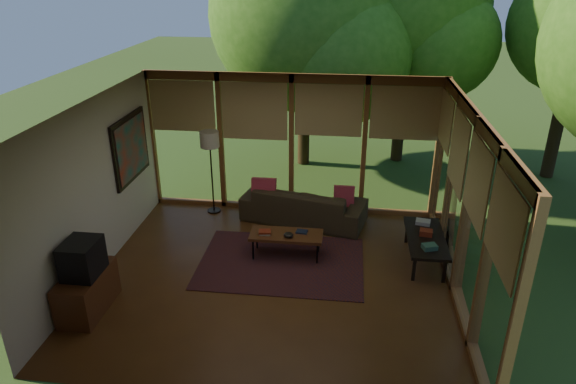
# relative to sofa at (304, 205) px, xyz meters

# --- Properties ---
(floor) EXTENTS (5.50, 5.50, 0.00)m
(floor) POSITION_rel_sofa_xyz_m (-0.29, -2.00, -0.34)
(floor) COLOR brown
(floor) RESTS_ON ground
(ceiling) EXTENTS (5.50, 5.50, 0.00)m
(ceiling) POSITION_rel_sofa_xyz_m (-0.29, -2.00, 2.36)
(ceiling) COLOR silver
(ceiling) RESTS_ON ground
(wall_left) EXTENTS (0.04, 5.00, 2.70)m
(wall_left) POSITION_rel_sofa_xyz_m (-3.04, -2.00, 1.01)
(wall_left) COLOR silver
(wall_left) RESTS_ON ground
(wall_front) EXTENTS (5.50, 0.04, 2.70)m
(wall_front) POSITION_rel_sofa_xyz_m (-0.29, -4.50, 1.01)
(wall_front) COLOR silver
(wall_front) RESTS_ON ground
(window_wall_back) EXTENTS (5.50, 0.12, 2.70)m
(window_wall_back) POSITION_rel_sofa_xyz_m (-0.29, 0.50, 1.01)
(window_wall_back) COLOR brown
(window_wall_back) RESTS_ON ground
(window_wall_right) EXTENTS (0.12, 5.00, 2.70)m
(window_wall_right) POSITION_rel_sofa_xyz_m (2.46, -2.00, 1.01)
(window_wall_right) COLOR brown
(window_wall_right) RESTS_ON ground
(tree_nw) EXTENTS (4.27, 4.27, 5.60)m
(tree_nw) POSITION_rel_sofa_xyz_m (-0.29, 3.18, 3.12)
(tree_nw) COLOR #342512
(tree_nw) RESTS_ON ground
(tree_ne) EXTENTS (3.53, 3.53, 5.47)m
(tree_ne) POSITION_rel_sofa_xyz_m (2.01, 3.71, 3.35)
(tree_ne) COLOR #342512
(tree_ne) RESTS_ON ground
(rug) EXTENTS (2.67, 1.89, 0.01)m
(rug) POSITION_rel_sofa_xyz_m (-0.22, -1.56, -0.33)
(rug) COLOR maroon
(rug) RESTS_ON floor
(sofa) EXTENTS (2.44, 1.39, 0.67)m
(sofa) POSITION_rel_sofa_xyz_m (0.00, 0.00, 0.00)
(sofa) COLOR #3C311E
(sofa) RESTS_ON floor
(pillow_left) EXTENTS (0.46, 0.24, 0.48)m
(pillow_left) POSITION_rel_sofa_xyz_m (-0.75, -0.05, 0.27)
(pillow_left) COLOR maroon
(pillow_left) RESTS_ON sofa
(pillow_right) EXTENTS (0.38, 0.20, 0.40)m
(pillow_right) POSITION_rel_sofa_xyz_m (0.75, -0.05, 0.23)
(pillow_right) COLOR maroon
(pillow_right) RESTS_ON sofa
(ct_book_lower) EXTENTS (0.20, 0.15, 0.03)m
(ct_book_lower) POSITION_rel_sofa_xyz_m (-0.52, -1.39, 0.10)
(ct_book_lower) COLOR #ADA49D
(ct_book_lower) RESTS_ON coffee_table
(ct_book_upper) EXTENTS (0.21, 0.17, 0.03)m
(ct_book_upper) POSITION_rel_sofa_xyz_m (-0.52, -1.39, 0.14)
(ct_book_upper) COLOR maroon
(ct_book_upper) RESTS_ON coffee_table
(ct_book_side) EXTENTS (0.20, 0.16, 0.03)m
(ct_book_side) POSITION_rel_sofa_xyz_m (0.08, -1.26, 0.10)
(ct_book_side) COLOR black
(ct_book_side) RESTS_ON coffee_table
(ct_bowl) EXTENTS (0.16, 0.16, 0.07)m
(ct_bowl) POSITION_rel_sofa_xyz_m (-0.12, -1.44, 0.13)
(ct_bowl) COLOR black
(ct_bowl) RESTS_ON coffee_table
(media_cabinet) EXTENTS (0.50, 1.00, 0.60)m
(media_cabinet) POSITION_rel_sofa_xyz_m (-2.76, -3.12, -0.04)
(media_cabinet) COLOR #5E3019
(media_cabinet) RESTS_ON floor
(television) EXTENTS (0.45, 0.55, 0.50)m
(television) POSITION_rel_sofa_xyz_m (-2.74, -3.12, 0.51)
(television) COLOR black
(television) RESTS_ON media_cabinet
(console_book_a) EXTENTS (0.25, 0.22, 0.08)m
(console_book_a) POSITION_rel_sofa_xyz_m (2.11, -1.61, 0.16)
(console_book_a) COLOR #365F4C
(console_book_a) RESTS_ON side_console
(console_book_b) EXTENTS (0.23, 0.18, 0.09)m
(console_book_b) POSITION_rel_sofa_xyz_m (2.11, -1.16, 0.17)
(console_book_b) COLOR maroon
(console_book_b) RESTS_ON side_console
(console_book_c) EXTENTS (0.27, 0.22, 0.07)m
(console_book_c) POSITION_rel_sofa_xyz_m (2.11, -0.76, 0.15)
(console_book_c) COLOR #ADA49D
(console_book_c) RESTS_ON side_console
(floor_lamp) EXTENTS (0.36, 0.36, 1.65)m
(floor_lamp) POSITION_rel_sofa_xyz_m (-1.80, 0.19, 1.07)
(floor_lamp) COLOR black
(floor_lamp) RESTS_ON floor
(coffee_table) EXTENTS (1.20, 0.50, 0.43)m
(coffee_table) POSITION_rel_sofa_xyz_m (-0.17, -1.34, 0.06)
(coffee_table) COLOR #5E3019
(coffee_table) RESTS_ON floor
(side_console) EXTENTS (0.60, 1.40, 0.46)m
(side_console) POSITION_rel_sofa_xyz_m (2.11, -1.21, 0.07)
(side_console) COLOR black
(side_console) RESTS_ON floor
(wall_painting) EXTENTS (0.06, 1.35, 1.15)m
(wall_painting) POSITION_rel_sofa_xyz_m (-3.01, -0.60, 1.21)
(wall_painting) COLOR black
(wall_painting) RESTS_ON wall_left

